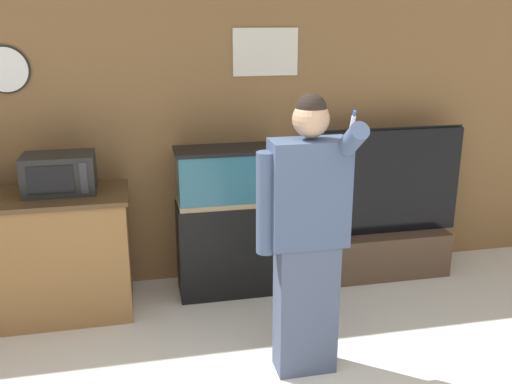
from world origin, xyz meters
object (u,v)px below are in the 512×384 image
(microwave, at_px, (59,173))
(aquarium_on_stand, at_px, (233,221))
(counter_island, at_px, (14,258))
(person_standing, at_px, (306,235))
(tv_on_stand, at_px, (385,233))

(microwave, xyz_separation_m, aquarium_on_stand, (1.29, 0.05, -0.49))
(counter_island, relative_size, person_standing, 0.96)
(counter_island, height_order, person_standing, person_standing)
(person_standing, bearing_deg, aquarium_on_stand, 101.73)
(counter_island, bearing_deg, person_standing, -29.86)
(counter_island, bearing_deg, aquarium_on_stand, 3.29)
(microwave, distance_m, person_standing, 1.92)
(person_standing, bearing_deg, microwave, 143.40)
(tv_on_stand, height_order, person_standing, person_standing)
(counter_island, distance_m, person_standing, 2.25)
(aquarium_on_stand, relative_size, person_standing, 0.68)
(counter_island, bearing_deg, tv_on_stand, 2.72)
(aquarium_on_stand, distance_m, person_standing, 1.26)
(counter_island, relative_size, aquarium_on_stand, 1.40)
(microwave, bearing_deg, aquarium_on_stand, 2.34)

